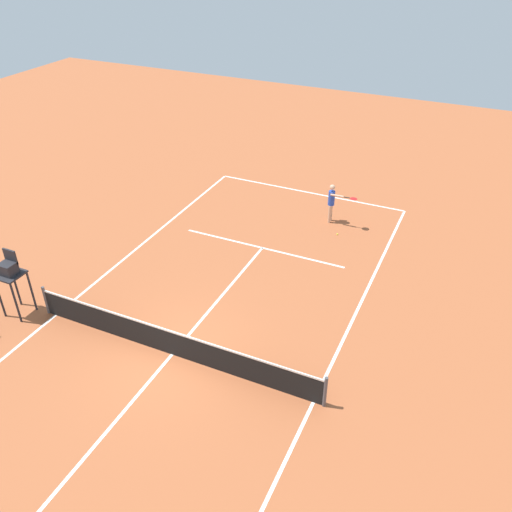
{
  "coord_description": "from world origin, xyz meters",
  "views": [
    {
      "loc": [
        -7.44,
        10.06,
        11.49
      ],
      "look_at": [
        -0.54,
        -5.03,
        0.8
      ],
      "focal_mm": 37.69,
      "sensor_mm": 36.0,
      "label": 1
    }
  ],
  "objects": [
    {
      "name": "ground_plane",
      "position": [
        0.0,
        0.0,
        0.0
      ],
      "size": [
        60.0,
        60.0,
        0.0
      ],
      "primitive_type": "plane",
      "color": "#AD5933"
    },
    {
      "name": "court_lines",
      "position": [
        0.0,
        0.0,
        0.0
      ],
      "size": [
        9.29,
        24.89,
        0.01
      ],
      "color": "white",
      "rests_on": "ground"
    },
    {
      "name": "tennis_net",
      "position": [
        0.0,
        0.0,
        0.5
      ],
      "size": [
        9.89,
        0.1,
        1.07
      ],
      "color": "#4C4C51",
      "rests_on": "ground"
    },
    {
      "name": "player_serving",
      "position": [
        -1.84,
        -10.06,
        1.05
      ],
      "size": [
        1.3,
        0.54,
        1.76
      ],
      "rotation": [
        0.0,
        0.0,
        1.59
      ],
      "color": "#D8A884",
      "rests_on": "ground"
    },
    {
      "name": "tennis_ball",
      "position": [
        -2.45,
        -9.08,
        0.03
      ],
      "size": [
        0.07,
        0.07,
        0.07
      ],
      "primitive_type": "sphere",
      "color": "#CCE033",
      "rests_on": "ground"
    },
    {
      "name": "umpire_chair",
      "position": [
        5.75,
        0.38,
        1.61
      ],
      "size": [
        0.8,
        0.8,
        2.41
      ],
      "color": "#232328",
      "rests_on": "ground"
    }
  ]
}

